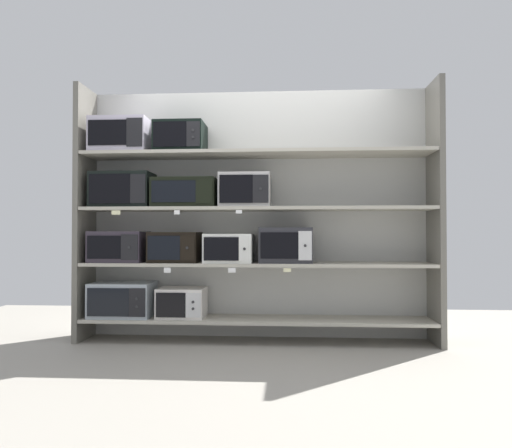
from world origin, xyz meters
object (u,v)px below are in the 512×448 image
Objects in this scene: microwave_0 at (123,299)px; microwave_4 at (229,248)px; microwave_3 at (175,247)px; microwave_10 at (181,138)px; microwave_1 at (182,302)px; microwave_5 at (286,245)px; microwave_7 at (186,193)px; microwave_6 at (123,190)px; microwave_8 at (245,191)px; microwave_2 at (119,247)px; microwave_9 at (122,137)px.

microwave_4 is at bearing 0.00° from microwave_0.
microwave_3 is 1.00× the size of microwave_10.
microwave_5 is at bearing 0.02° from microwave_1.
microwave_5 is 0.83× the size of microwave_7.
microwave_3 is 0.73m from microwave_6.
microwave_8 is at bearing 0.00° from microwave_1.
microwave_6 reaches higher than microwave_4.
microwave_8 is at bearing -0.03° from microwave_7.
microwave_1 is (0.56, -0.00, -0.02)m from microwave_0.
microwave_5 is at bearing 0.01° from microwave_6.
microwave_7 is (0.63, -0.00, 0.50)m from microwave_2.
microwave_7 is at bearing 0.04° from microwave_6.
microwave_8 is (1.15, -0.00, 1.01)m from microwave_0.
microwave_10 is at bearing -179.58° from microwave_7.
microwave_5 is at bearing 0.03° from microwave_4.
microwave_7 is at bearing -180.00° from microwave_5.
microwave_7 is at bearing 0.11° from microwave_3.
microwave_6 is (0.03, -0.00, 0.53)m from microwave_2.
microwave_10 reaches higher than microwave_8.
microwave_2 reaches higher than microwave_4.
microwave_5 is (0.96, 0.00, 0.53)m from microwave_1.
microwave_8 is (1.15, 0.00, -0.01)m from microwave_6.
microwave_4 is at bearing 0.01° from microwave_1.
microwave_3 is at bearing 179.99° from microwave_8.
microwave_9 is 1.18× the size of microwave_10.
microwave_9 is at bearing 179.98° from microwave_8.
microwave_3 is (0.50, 0.00, 0.49)m from microwave_0.
microwave_7 is 1.29× the size of microwave_10.
microwave_2 is (-0.04, 0.00, 0.49)m from microwave_0.
microwave_9 reaches higher than microwave_0.
microwave_3 is at bearing 0.02° from microwave_6.
microwave_4 is (1.04, -0.00, -0.01)m from microwave_2.
microwave_0 is 1.01× the size of microwave_6.
microwave_7 is at bearing 0.55° from microwave_1.
microwave_0 is 1.21× the size of microwave_8.
microwave_6 is 0.51m from microwave_9.
microwave_0 is 1.53m from microwave_9.
microwave_0 is 1.18× the size of microwave_5.
microwave_0 is 0.97× the size of microwave_7.
microwave_6 is 0.60m from microwave_7.
microwave_9 is (-0.02, 0.00, 1.53)m from microwave_0.
microwave_1 is 1.19m from microwave_6.
microwave_5 is at bearing 0.00° from microwave_7.
microwave_8 is (0.55, -0.00, 0.02)m from microwave_7.
microwave_9 is (-0.61, 0.00, 0.54)m from microwave_7.
microwave_2 is at bearing 179.98° from microwave_8.
microwave_1 is at bearing -0.14° from microwave_3.
microwave_10 reaches higher than microwave_6.
microwave_9 reaches higher than microwave_10.
microwave_9 reaches higher than microwave_7.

